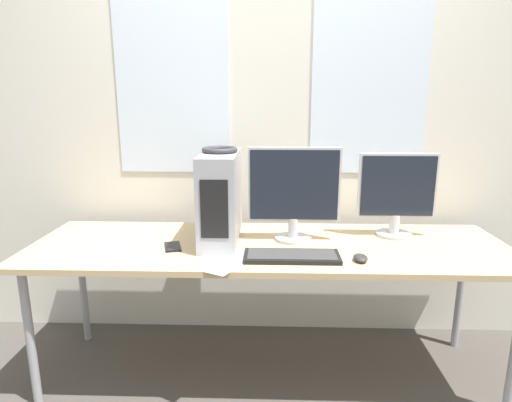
# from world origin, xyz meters

# --- Properties ---
(wall_back) EXTENTS (8.00, 0.07, 2.70)m
(wall_back) POSITION_xyz_m (0.00, 0.86, 1.35)
(wall_back) COLOR beige
(wall_back) RESTS_ON ground_plane
(desk) EXTENTS (2.35, 0.73, 0.72)m
(desk) POSITION_xyz_m (0.00, 0.36, 0.67)
(desk) COLOR tan
(desk) RESTS_ON ground_plane
(pc_tower) EXTENTS (0.18, 0.50, 0.45)m
(pc_tower) POSITION_xyz_m (-0.24, 0.43, 0.94)
(pc_tower) COLOR #9E9EA3
(pc_tower) RESTS_ON desk
(headphones) EXTENTS (0.18, 0.18, 0.03)m
(headphones) POSITION_xyz_m (-0.24, 0.43, 1.17)
(headphones) COLOR #333338
(headphones) RESTS_ON pc_tower
(monitor_main) EXTENTS (0.46, 0.18, 0.47)m
(monitor_main) POSITION_xyz_m (0.12, 0.43, 0.97)
(monitor_main) COLOR #B7B7BC
(monitor_main) RESTS_ON desk
(monitor_right_near) EXTENTS (0.40, 0.18, 0.43)m
(monitor_right_near) POSITION_xyz_m (0.65, 0.52, 0.95)
(monitor_right_near) COLOR #B7B7BC
(monitor_right_near) RESTS_ON desk
(keyboard) EXTENTS (0.43, 0.16, 0.02)m
(keyboard) POSITION_xyz_m (0.10, 0.17, 0.73)
(keyboard) COLOR black
(keyboard) RESTS_ON desk
(mouse) EXTENTS (0.06, 0.09, 0.03)m
(mouse) POSITION_xyz_m (0.40, 0.14, 0.73)
(mouse) COLOR #2D2D2D
(mouse) RESTS_ON desk
(cell_phone) EXTENTS (0.11, 0.15, 0.01)m
(cell_phone) POSITION_xyz_m (-0.47, 0.29, 0.72)
(cell_phone) COLOR black
(cell_phone) RESTS_ON desk
(paper_sheet_left) EXTENTS (0.33, 0.36, 0.00)m
(paper_sheet_left) POSITION_xyz_m (-0.21, 0.13, 0.72)
(paper_sheet_left) COLOR white
(paper_sheet_left) RESTS_ON desk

